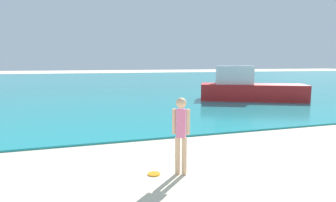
{
  "coord_description": "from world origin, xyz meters",
  "views": [
    {
      "loc": [
        -3.27,
        2.38,
        2.32
      ],
      "look_at": [
        -0.37,
        11.39,
        1.07
      ],
      "focal_mm": 30.66,
      "sensor_mm": 36.0,
      "label": 1
    }
  ],
  "objects": [
    {
      "name": "person_standing",
      "position": [
        -1.25,
        7.81,
        0.92
      ],
      "size": [
        0.34,
        0.22,
        1.63
      ],
      "rotation": [
        0.0,
        0.0,
        2.64
      ],
      "color": "#DDAD84",
      "rests_on": "ground"
    },
    {
      "name": "boat_near",
      "position": [
        6.81,
        17.6,
        0.79
      ],
      "size": [
        6.43,
        4.56,
        2.11
      ],
      "rotation": [
        0.0,
        0.0,
        -0.47
      ],
      "color": "red",
      "rests_on": "water"
    },
    {
      "name": "water",
      "position": [
        0.0,
        40.62,
        0.03
      ],
      "size": [
        160.0,
        60.0,
        0.06
      ],
      "primitive_type": "cube",
      "color": "teal",
      "rests_on": "ground"
    },
    {
      "name": "frisbee",
      "position": [
        -1.79,
        7.96,
        0.01
      ],
      "size": [
        0.26,
        0.26,
        0.03
      ],
      "primitive_type": "cylinder",
      "color": "orange",
      "rests_on": "ground"
    }
  ]
}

